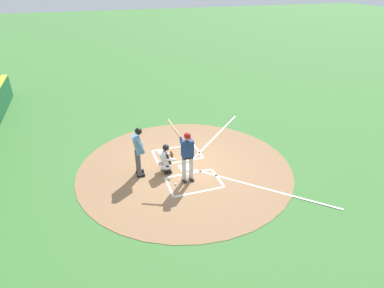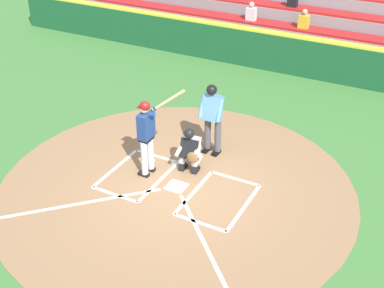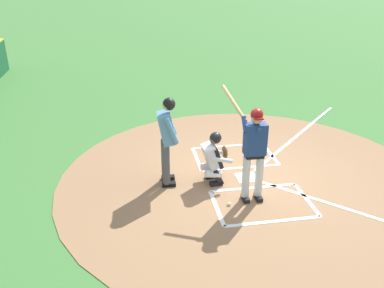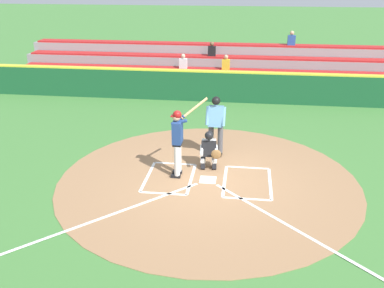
{
  "view_description": "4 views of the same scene",
  "coord_description": "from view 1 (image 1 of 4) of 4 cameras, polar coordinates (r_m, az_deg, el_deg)",
  "views": [
    {
      "loc": [
        10.11,
        -3.08,
        6.55
      ],
      "look_at": [
        0.48,
        0.12,
        1.23
      ],
      "focal_mm": 30.71,
      "sensor_mm": 36.0,
      "label": 1
    },
    {
      "loc": [
        -4.77,
        8.31,
        6.78
      ],
      "look_at": [
        -0.07,
        -0.63,
        0.81
      ],
      "focal_mm": 48.67,
      "sensor_mm": 36.0,
      "label": 2
    },
    {
      "loc": [
        7.36,
        -2.44,
        4.25
      ],
      "look_at": [
        0.2,
        -1.23,
        0.98
      ],
      "focal_mm": 38.04,
      "sensor_mm": 36.0,
      "label": 3
    },
    {
      "loc": [
        -0.89,
        10.15,
        5.23
      ],
      "look_at": [
        0.47,
        -0.31,
        0.9
      ],
      "focal_mm": 39.78,
      "sensor_mm": 36.0,
      "label": 4
    }
  ],
  "objects": [
    {
      "name": "batter",
      "position": [
        11.15,
        -0.87,
        -1.6
      ],
      "size": [
        0.93,
        0.7,
        2.13
      ],
      "color": "silver",
      "rests_on": "ground"
    },
    {
      "name": "home_plate_and_chalk",
      "position": [
        12.68,
        2.58,
        -3.4
      ],
      "size": [
        7.93,
        4.91,
        0.01
      ],
      "color": "white",
      "rests_on": "dirt_circle"
    },
    {
      "name": "dirt_circle",
      "position": [
        12.43,
        -1.22,
        -4.1
      ],
      "size": [
        8.0,
        8.0,
        0.01
      ],
      "primitive_type": "cylinder",
      "color": "#99704C",
      "rests_on": "ground"
    },
    {
      "name": "plate_umpire",
      "position": [
        11.63,
        -9.34,
        -0.79
      ],
      "size": [
        0.59,
        0.43,
        1.86
      ],
      "color": "#4C4C51",
      "rests_on": "ground"
    },
    {
      "name": "baseball",
      "position": [
        11.47,
        -2.84,
        -6.99
      ],
      "size": [
        0.07,
        0.07,
        0.07
      ],
      "primitive_type": "sphere",
      "color": "white",
      "rests_on": "ground"
    },
    {
      "name": "catcher",
      "position": [
        11.94,
        -4.59,
        -2.39
      ],
      "size": [
        0.63,
        0.61,
        1.13
      ],
      "color": "black",
      "rests_on": "ground"
    },
    {
      "name": "ground_plane",
      "position": [
        12.44,
        -1.22,
        -4.12
      ],
      "size": [
        120.0,
        120.0,
        0.0
      ],
      "primitive_type": "plane",
      "color": "#427A38"
    }
  ]
}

